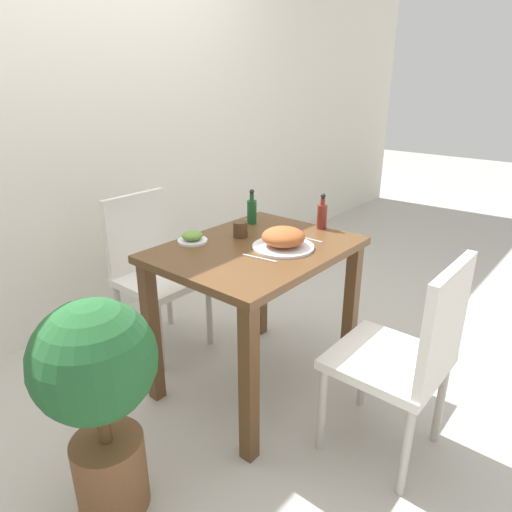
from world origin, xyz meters
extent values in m
plane|color=#B7B2A8|center=(0.00, 0.00, 0.00)|extent=(16.00, 16.00, 0.00)
cube|color=silver|center=(0.00, 1.26, 1.30)|extent=(8.00, 0.05, 2.60)
cube|color=brown|center=(0.00, 0.00, 0.74)|extent=(0.91, 0.70, 0.04)
cube|color=brown|center=(-0.40, -0.30, 0.36)|extent=(0.06, 0.06, 0.72)
cube|color=brown|center=(0.40, -0.30, 0.36)|extent=(0.06, 0.06, 0.72)
cube|color=brown|center=(-0.40, 0.30, 0.36)|extent=(0.06, 0.06, 0.72)
cube|color=brown|center=(0.40, 0.30, 0.36)|extent=(0.06, 0.06, 0.72)
cube|color=silver|center=(0.01, -0.68, 0.42)|extent=(0.42, 0.42, 0.04)
cube|color=silver|center=(0.01, -0.87, 0.66)|extent=(0.40, 0.04, 0.44)
cylinder|color=#B7B2A8|center=(0.19, -0.50, 0.20)|extent=(0.03, 0.03, 0.40)
cylinder|color=#B7B2A8|center=(-0.17, -0.50, 0.20)|extent=(0.03, 0.03, 0.40)
cylinder|color=#B7B2A8|center=(0.19, -0.86, 0.20)|extent=(0.03, 0.03, 0.40)
cylinder|color=#B7B2A8|center=(-0.17, -0.86, 0.20)|extent=(0.03, 0.03, 0.40)
cube|color=silver|center=(-0.07, 0.63, 0.42)|extent=(0.42, 0.42, 0.04)
cube|color=silver|center=(-0.07, 0.82, 0.66)|extent=(0.40, 0.04, 0.44)
cylinder|color=#B7B2A8|center=(-0.25, 0.45, 0.20)|extent=(0.03, 0.03, 0.40)
cylinder|color=#B7B2A8|center=(0.11, 0.45, 0.20)|extent=(0.03, 0.03, 0.40)
cylinder|color=#B7B2A8|center=(-0.25, 0.81, 0.20)|extent=(0.03, 0.03, 0.40)
cylinder|color=#B7B2A8|center=(0.11, 0.81, 0.20)|extent=(0.03, 0.03, 0.40)
cylinder|color=white|center=(0.06, -0.11, 0.76)|extent=(0.28, 0.28, 0.01)
ellipsoid|color=#A35128|center=(0.06, -0.11, 0.81)|extent=(0.20, 0.20, 0.08)
cylinder|color=white|center=(-0.15, 0.26, 0.76)|extent=(0.14, 0.14, 0.01)
ellipsoid|color=olive|center=(-0.15, 0.26, 0.79)|extent=(0.10, 0.10, 0.04)
cylinder|color=#4C331E|center=(0.05, 0.14, 0.79)|extent=(0.07, 0.07, 0.08)
cylinder|color=#194C23|center=(0.25, 0.24, 0.82)|extent=(0.05, 0.05, 0.12)
cylinder|color=#194C23|center=(0.25, 0.24, 0.89)|extent=(0.02, 0.02, 0.03)
sphere|color=black|center=(0.25, 0.24, 0.92)|extent=(0.03, 0.03, 0.03)
cylinder|color=maroon|center=(0.41, -0.09, 0.82)|extent=(0.05, 0.05, 0.12)
cylinder|color=maroon|center=(0.41, -0.09, 0.89)|extent=(0.02, 0.02, 0.03)
sphere|color=black|center=(0.41, -0.09, 0.92)|extent=(0.03, 0.03, 0.03)
cube|color=silver|center=(-0.11, -0.11, 0.76)|extent=(0.03, 0.17, 0.00)
cube|color=silver|center=(0.23, -0.11, 0.76)|extent=(0.01, 0.20, 0.00)
cylinder|color=brown|center=(-0.89, -0.07, 0.15)|extent=(0.25, 0.25, 0.30)
cylinder|color=brown|center=(-0.89, -0.07, 0.36)|extent=(0.05, 0.05, 0.12)
sphere|color=#235B2D|center=(-0.89, -0.07, 0.63)|extent=(0.41, 0.41, 0.41)
camera|label=1|loc=(-1.51, -1.26, 1.48)|focal=32.00mm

